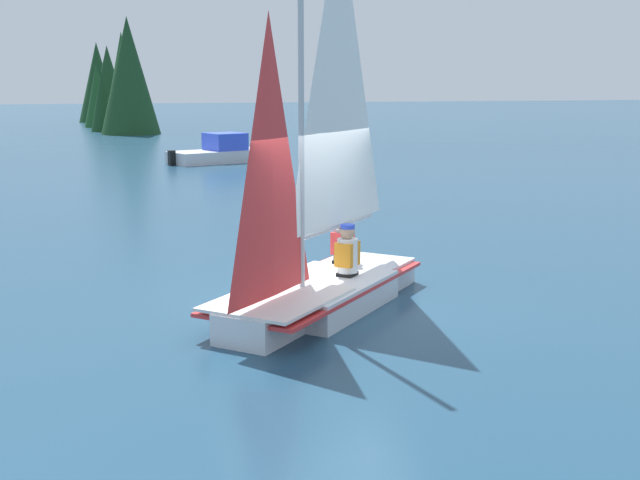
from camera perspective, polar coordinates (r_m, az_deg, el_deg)
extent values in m
plane|color=navy|center=(11.53, 0.00, -4.90)|extent=(260.00, 260.00, 0.00)
cube|color=silver|center=(11.48, 0.00, -3.93)|extent=(2.66, 2.66, 0.40)
cube|color=silver|center=(10.12, -4.40, -6.03)|extent=(1.25, 1.25, 0.40)
cube|color=silver|center=(12.90, 3.43, -2.27)|extent=(1.56, 1.55, 0.40)
cube|color=red|center=(11.45, 0.00, -3.31)|extent=(3.94, 3.95, 0.05)
cube|color=silver|center=(10.45, -2.99, -4.19)|extent=(2.28, 2.28, 0.04)
cylinder|color=#B7B7BC|center=(10.63, -1.35, 10.46)|extent=(0.08, 0.08, 5.31)
cylinder|color=#B7B7BC|center=(11.78, 1.33, 1.02)|extent=(1.60, 1.62, 0.07)
pyramid|color=white|center=(11.61, 1.38, 12.04)|extent=(1.51, 1.53, 4.45)
pyramid|color=red|center=(9.99, -3.56, 5.89)|extent=(1.03, 1.04, 3.54)
cube|color=black|center=(13.40, 4.40, -2.05)|extent=(0.08, 0.08, 0.28)
cube|color=black|center=(11.81, 1.94, -3.36)|extent=(0.37, 0.37, 0.45)
cylinder|color=white|center=(11.70, 1.96, -1.11)|extent=(0.42, 0.42, 0.50)
cube|color=orange|center=(11.70, 1.96, -0.99)|extent=(0.42, 0.42, 0.35)
sphere|color=tan|center=(11.64, 1.97, 0.57)|extent=(0.22, 0.22, 0.22)
cylinder|color=blue|center=(11.62, 1.97, 0.97)|extent=(0.30, 0.30, 0.06)
cube|color=black|center=(12.64, 1.61, -2.40)|extent=(0.37, 0.37, 0.45)
cylinder|color=gray|center=(12.54, 1.62, -0.29)|extent=(0.42, 0.42, 0.50)
cube|color=red|center=(12.54, 1.62, -0.17)|extent=(0.42, 0.42, 0.35)
sphere|color=tan|center=(12.48, 1.63, 1.28)|extent=(0.22, 0.22, 0.22)
cylinder|color=red|center=(12.46, 1.63, 1.66)|extent=(0.30, 0.30, 0.06)
cube|color=silver|center=(33.44, -7.20, 5.93)|extent=(3.03, 4.40, 0.50)
cube|color=blue|center=(33.55, -6.77, 6.98)|extent=(1.82, 1.81, 0.70)
cube|color=black|center=(32.44, -10.50, 5.76)|extent=(0.31, 0.31, 0.60)
cone|color=#193D1E|center=(71.56, -15.51, 10.75)|extent=(3.42, 3.42, 6.66)
cone|color=#1E4C23|center=(67.74, -14.16, 9.91)|extent=(2.22, 2.22, 4.49)
cone|color=#193D1E|center=(65.91, -14.81, 10.57)|extent=(3.21, 3.21, 6.14)
cone|color=#1E4C23|center=(62.91, -15.55, 9.83)|extent=(2.07, 2.07, 4.59)
cone|color=#1E4C23|center=(59.09, -13.84, 10.92)|extent=(2.96, 2.96, 6.78)
cone|color=#193D1E|center=(57.01, -15.21, 9.50)|extent=(1.68, 1.68, 4.08)
cone|color=#193D1E|center=(53.67, -13.44, 11.30)|extent=(3.80, 3.80, 7.41)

